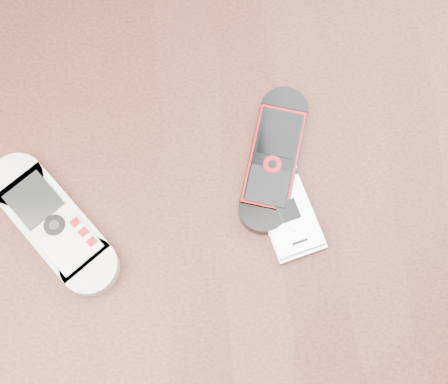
{
  "coord_description": "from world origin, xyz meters",
  "views": [
    {
      "loc": [
        -0.01,
        -0.17,
        1.31
      ],
      "look_at": [
        0.01,
        0.0,
        0.76
      ],
      "focal_mm": 50.0,
      "sensor_mm": 36.0,
      "label": 1
    }
  ],
  "objects_px": {
    "table": "(219,225)",
    "nokia_black_red": "(274,158)",
    "nokia_white": "(53,223)",
    "motorola_razr": "(288,215)"
  },
  "relations": [
    {
      "from": "nokia_white",
      "to": "nokia_black_red",
      "type": "distance_m",
      "value": 0.21
    },
    {
      "from": "table",
      "to": "nokia_white",
      "type": "height_order",
      "value": "nokia_white"
    },
    {
      "from": "nokia_white",
      "to": "motorola_razr",
      "type": "height_order",
      "value": "nokia_white"
    },
    {
      "from": "table",
      "to": "nokia_black_red",
      "type": "bearing_deg",
      "value": 29.35
    },
    {
      "from": "table",
      "to": "motorola_razr",
      "type": "xyz_separation_m",
      "value": [
        0.06,
        -0.03,
        0.11
      ]
    },
    {
      "from": "nokia_black_red",
      "to": "motorola_razr",
      "type": "height_order",
      "value": "same"
    },
    {
      "from": "table",
      "to": "nokia_white",
      "type": "bearing_deg",
      "value": -173.58
    },
    {
      "from": "nokia_white",
      "to": "motorola_razr",
      "type": "xyz_separation_m",
      "value": [
        0.21,
        -0.01,
        -0.0
      ]
    },
    {
      "from": "table",
      "to": "motorola_razr",
      "type": "relative_size",
      "value": 13.33
    },
    {
      "from": "nokia_white",
      "to": "motorola_razr",
      "type": "bearing_deg",
      "value": -39.89
    }
  ]
}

